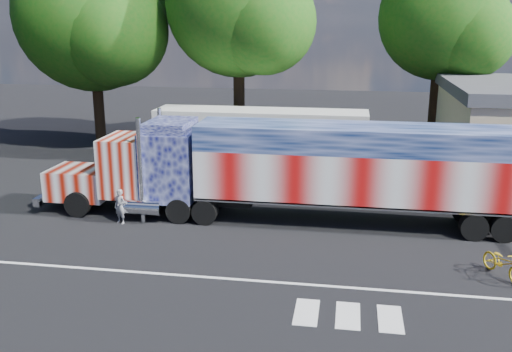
% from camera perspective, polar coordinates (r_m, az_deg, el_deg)
% --- Properties ---
extents(ground, '(100.00, 100.00, 0.00)m').
position_cam_1_polar(ground, '(21.86, -1.30, -6.88)').
color(ground, black).
extents(lane_markings, '(30.00, 2.67, 0.01)m').
position_cam_1_polar(lane_markings, '(18.22, 1.85, -11.63)').
color(lane_markings, silver).
rests_on(lane_markings, ground).
extents(semi_truck, '(20.90, 3.30, 4.46)m').
position_cam_1_polar(semi_truck, '(23.83, 4.30, 0.79)').
color(semi_truck, black).
rests_on(semi_truck, ground).
extents(coach_bus, '(11.82, 2.75, 3.44)m').
position_cam_1_polar(coach_bus, '(32.05, 0.49, 3.69)').
color(coach_bus, white).
rests_on(coach_bus, ground).
extents(woman, '(0.63, 0.53, 1.47)m').
position_cam_1_polar(woman, '(24.51, -13.44, -2.98)').
color(woman, slate).
rests_on(woman, ground).
extents(bicycle, '(1.46, 1.99, 1.00)m').
position_cam_1_polar(bicycle, '(20.77, 23.50, -7.97)').
color(bicycle, gold).
rests_on(bicycle, ground).
extents(tree_n_mid, '(9.25, 8.81, 13.58)m').
position_cam_1_polar(tree_n_mid, '(35.96, -1.55, 16.72)').
color(tree_n_mid, black).
rests_on(tree_n_mid, ground).
extents(tree_nw_a, '(10.33, 9.84, 13.51)m').
position_cam_1_polar(tree_nw_a, '(39.42, -15.88, 15.21)').
color(tree_nw_a, black).
rests_on(tree_nw_a, ground).
extents(tree_ne_a, '(7.99, 7.61, 12.23)m').
position_cam_1_polar(tree_ne_a, '(37.68, 18.29, 14.76)').
color(tree_ne_a, black).
rests_on(tree_ne_a, ground).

